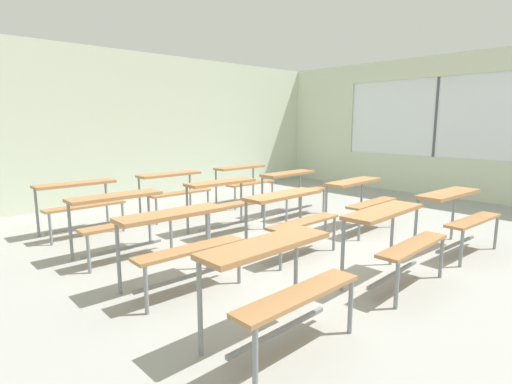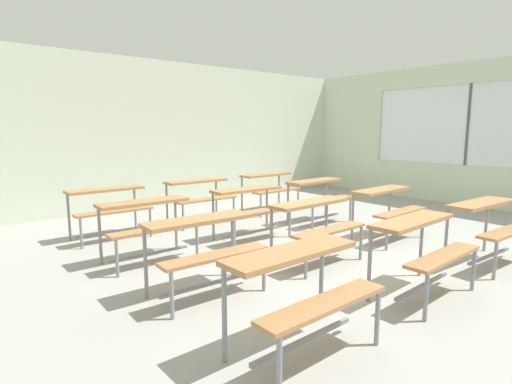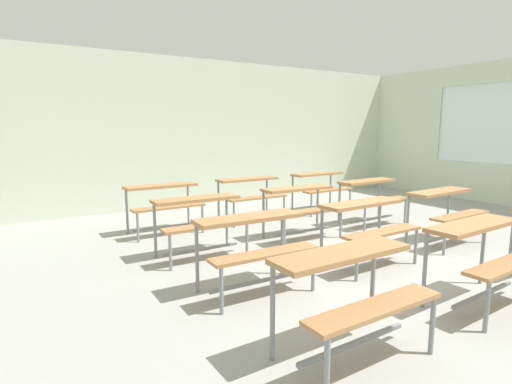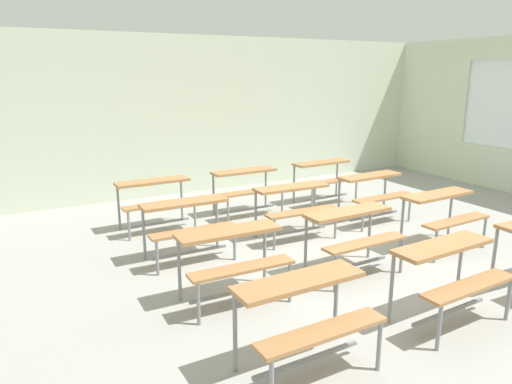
% 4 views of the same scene
% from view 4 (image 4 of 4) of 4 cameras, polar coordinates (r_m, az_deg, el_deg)
% --- Properties ---
extents(ground, '(10.00, 9.00, 0.05)m').
position_cam_4_polar(ground, '(6.07, 12.99, -8.75)').
color(ground, '#9E9E99').
extents(wall_back, '(10.00, 0.12, 3.00)m').
position_cam_4_polar(wall_back, '(9.45, -4.93, 9.35)').
color(wall_back, beige).
rests_on(wall_back, ground).
extents(desk_bench_r0c0, '(1.11, 0.61, 0.74)m').
position_cam_4_polar(desk_bench_r0c0, '(3.77, 6.17, -13.51)').
color(desk_bench_r0c0, '#A87547').
rests_on(desk_bench_r0c0, ground).
extents(desk_bench_r0c1, '(1.12, 0.63, 0.74)m').
position_cam_4_polar(desk_bench_r0c1, '(4.80, 22.63, -8.24)').
color(desk_bench_r0c1, '#A87547').
rests_on(desk_bench_r0c1, ground).
extents(desk_bench_r1c0, '(1.11, 0.61, 0.74)m').
position_cam_4_polar(desk_bench_r1c0, '(4.82, -2.79, -7.00)').
color(desk_bench_r1c0, '#A87547').
rests_on(desk_bench_r1c0, ground).
extents(desk_bench_r1c1, '(1.12, 0.62, 0.74)m').
position_cam_4_polar(desk_bench_r1c1, '(5.60, 11.78, -4.23)').
color(desk_bench_r1c1, '#A87547').
rests_on(desk_bench_r1c1, ground).
extents(desk_bench_r1c2, '(1.13, 0.64, 0.74)m').
position_cam_4_polar(desk_bench_r1c2, '(6.74, 21.86, -1.80)').
color(desk_bench_r1c2, '#A87547').
rests_on(desk_bench_r1c2, ground).
extents(desk_bench_r2c0, '(1.10, 0.60, 0.74)m').
position_cam_4_polar(desk_bench_r2c0, '(5.93, -8.29, -3.00)').
color(desk_bench_r2c0, '#A87547').
rests_on(desk_bench_r2c0, ground).
extents(desk_bench_r2c1, '(1.12, 0.62, 0.74)m').
position_cam_4_polar(desk_bench_r2c1, '(6.67, 4.77, -0.94)').
color(desk_bench_r2c1, '#A87547').
rests_on(desk_bench_r2c1, ground).
extents(desk_bench_r2c2, '(1.12, 0.63, 0.74)m').
position_cam_4_polar(desk_bench_r2c2, '(7.61, 14.18, 0.59)').
color(desk_bench_r2c2, '#A87547').
rests_on(desk_bench_r2c2, ground).
extents(desk_bench_r3c0, '(1.11, 0.61, 0.74)m').
position_cam_4_polar(desk_bench_r3c0, '(7.17, -12.13, -0.13)').
color(desk_bench_r3c0, '#A87547').
rests_on(desk_bench_r3c0, ground).
extents(desk_bench_r3c1, '(1.10, 0.60, 0.74)m').
position_cam_4_polar(desk_bench_r3c1, '(7.75, -1.08, 1.27)').
color(desk_bench_r3c1, '#A87547').
rests_on(desk_bench_r3c1, ground).
extents(desk_bench_r3c2, '(1.12, 0.63, 0.74)m').
position_cam_4_polar(desk_bench_r3c2, '(8.57, 8.36, 2.39)').
color(desk_bench_r3c2, '#A87547').
rests_on(desk_bench_r3c2, ground).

